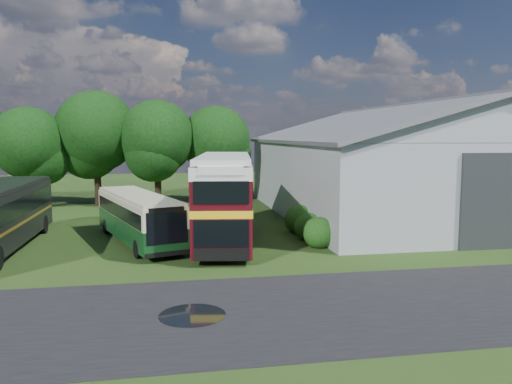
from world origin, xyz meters
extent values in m
plane|color=#1F3A12|center=(0.00, 0.00, 0.00)|extent=(120.00, 120.00, 0.00)
cube|color=black|center=(3.00, -3.00, 0.00)|extent=(60.00, 8.00, 0.02)
cylinder|color=black|center=(-1.50, -3.00, 0.00)|extent=(2.20, 2.20, 0.01)
cube|color=gray|center=(15.00, 16.00, 2.75)|extent=(18.00, 24.00, 5.50)
cube|color=#2D3033|center=(15.00, 3.92, 2.50)|extent=(5.20, 0.18, 5.00)
cylinder|color=black|center=(-13.00, 23.50, 1.53)|extent=(0.56, 0.56, 3.06)
sphere|color=black|center=(-13.00, 23.50, 5.27)|extent=(5.78, 5.78, 5.78)
cylinder|color=black|center=(-8.00, 24.80, 1.80)|extent=(0.56, 0.56, 3.60)
sphere|color=black|center=(-8.00, 24.80, 6.20)|extent=(6.80, 6.80, 6.80)
cylinder|color=black|center=(-3.00, 23.80, 1.66)|extent=(0.56, 0.56, 3.31)
sphere|color=black|center=(-3.00, 23.80, 5.70)|extent=(6.26, 6.26, 6.26)
cylinder|color=black|center=(2.00, 24.60, 1.58)|extent=(0.56, 0.56, 3.17)
sphere|color=black|center=(2.00, 24.60, 5.46)|extent=(5.98, 5.98, 5.98)
sphere|color=#194714|center=(5.60, 6.00, 0.00)|extent=(1.70, 1.70, 1.70)
sphere|color=#194714|center=(5.60, 8.00, 0.00)|extent=(1.60, 1.60, 1.60)
sphere|color=#194714|center=(5.60, 10.00, 0.00)|extent=(1.80, 1.80, 1.80)
cube|color=#0E3617|center=(-3.83, 8.81, 1.48)|extent=(5.25, 9.98, 2.43)
cube|color=#3F090F|center=(0.87, 8.21, 2.57)|extent=(4.41, 11.47, 4.47)
camera|label=1|loc=(-2.22, -18.87, 5.86)|focal=35.00mm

